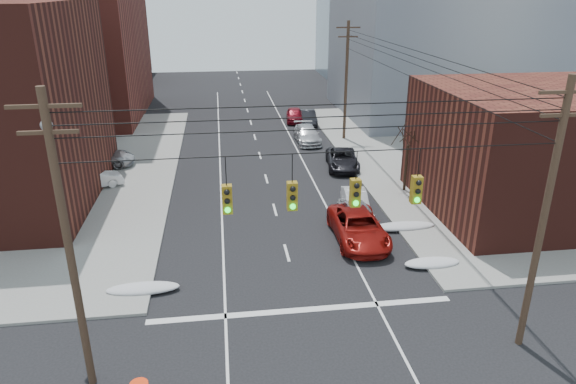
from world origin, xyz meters
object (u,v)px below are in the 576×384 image
object	(u,v)px
parked_car_b	(355,201)
parked_car_d	(307,134)
lot_car_a	(93,179)
parked_car_a	(359,216)
red_pickup	(358,227)
parked_car_e	(294,115)
parked_car_f	(308,117)
lot_car_b	(100,158)
parked_car_c	(342,159)
lot_car_d	(13,173)
lot_car_c	(26,186)

from	to	relation	value
parked_car_b	parked_car_d	bearing A→B (deg)	96.88
parked_car_b	lot_car_a	bearing A→B (deg)	166.21
parked_car_a	red_pickup	bearing A→B (deg)	-111.43
parked_car_e	parked_car_f	size ratio (longest dim) A/B	0.98
parked_car_b	lot_car_b	xyz separation A→B (m)	(-18.37, 11.13, 0.23)
parked_car_f	red_pickup	bearing A→B (deg)	-91.16
parked_car_c	parked_car_f	distance (m)	14.65
parked_car_b	lot_car_a	size ratio (longest dim) A/B	1.01
lot_car_d	parked_car_b	bearing A→B (deg)	-94.00
parked_car_a	parked_car_e	world-z (taller)	parked_car_a
parked_car_c	lot_car_a	xyz separation A→B (m)	(-19.02, -2.40, 0.09)
parked_car_d	lot_car_c	world-z (taller)	parked_car_d
red_pickup	parked_car_c	world-z (taller)	red_pickup
parked_car_b	lot_car_b	size ratio (longest dim) A/B	0.75
parked_car_f	lot_car_d	size ratio (longest dim) A/B	0.98
parked_car_a	lot_car_c	distance (m)	23.16
lot_car_b	parked_car_b	bearing A→B (deg)	-122.37
parked_car_e	lot_car_c	world-z (taller)	lot_car_c
parked_car_b	lot_car_a	world-z (taller)	lot_car_a
parked_car_a	parked_car_c	bearing A→B (deg)	76.47
lot_car_c	parked_car_f	bearing A→B (deg)	-28.28
lot_car_b	lot_car_c	distance (m)	6.91
lot_car_a	lot_car_c	distance (m)	4.42
parked_car_d	red_pickup	bearing A→B (deg)	-90.94
parked_car_d	lot_car_b	bearing A→B (deg)	-163.29
parked_car_f	lot_car_b	distance (m)	22.71
parked_car_c	parked_car_f	size ratio (longest dim) A/B	1.18
parked_car_c	parked_car_f	world-z (taller)	parked_car_f
parked_car_c	lot_car_b	distance (m)	19.69
red_pickup	lot_car_c	xyz separation A→B (m)	(-21.28, 9.61, 0.00)
parked_car_e	lot_car_c	bearing A→B (deg)	-131.96
lot_car_d	parked_car_f	bearing A→B (deg)	-43.99
red_pickup	parked_car_e	world-z (taller)	red_pickup
parked_car_b	lot_car_b	bearing A→B (deg)	154.12
parked_car_f	parked_car_c	bearing A→B (deg)	-86.23
parked_car_d	lot_car_c	xyz separation A→B (m)	(-21.77, -10.97, 0.06)
parked_car_f	lot_car_b	xyz separation A→B (m)	(-19.21, -12.11, 0.17)
lot_car_b	parked_car_c	bearing A→B (deg)	-98.56
parked_car_b	lot_car_c	xyz separation A→B (m)	(-22.21, 5.40, 0.16)
lot_car_c	lot_car_d	bearing A→B (deg)	58.15
parked_car_b	parked_car_a	bearing A→B (deg)	-94.66
parked_car_a	parked_car_d	size ratio (longest dim) A/B	0.84
parked_car_a	parked_car_d	world-z (taller)	parked_car_d
parked_car_d	parked_car_e	world-z (taller)	parked_car_d
parked_car_a	lot_car_a	xyz separation A→B (m)	(-17.42, 8.72, 0.06)
parked_car_d	lot_car_c	size ratio (longest dim) A/B	1.13
parked_car_d	parked_car_a	bearing A→B (deg)	-89.59
parked_car_a	parked_car_c	size ratio (longest dim) A/B	0.85
red_pickup	lot_car_d	world-z (taller)	lot_car_d
parked_car_b	parked_car_d	xyz separation A→B (m)	(-0.44, 16.37, 0.10)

